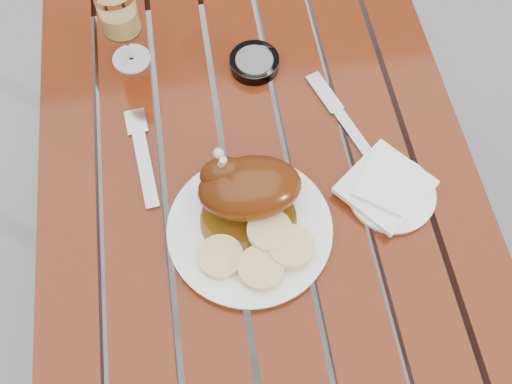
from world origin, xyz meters
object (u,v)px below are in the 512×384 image
wine_glass (123,28)px  ashtray (254,63)px  side_plate (391,194)px  dinner_plate (250,230)px  table (256,238)px

wine_glass → ashtray: wine_glass is taller
ashtray → side_plate: bearing=-59.1°
dinner_plate → side_plate: dinner_plate is taller
dinner_plate → ashtray: 0.37m
table → side_plate: size_ratio=7.58×
dinner_plate → wine_glass: (-0.18, 0.42, 0.08)m
wine_glass → dinner_plate: bearing=-66.4°
dinner_plate → table: bearing=77.5°
table → dinner_plate: (-0.03, -0.15, 0.38)m
side_plate → wine_glass: bearing=138.9°
dinner_plate → wine_glass: wine_glass is taller
dinner_plate → wine_glass: size_ratio=1.57×
dinner_plate → wine_glass: 0.46m
dinner_plate → wine_glass: bearing=113.6°
table → dinner_plate: 0.41m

